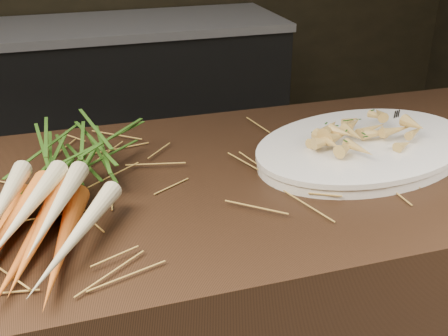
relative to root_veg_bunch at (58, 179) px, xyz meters
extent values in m
cube|color=black|center=(0.27, 1.90, -0.55)|extent=(1.80, 0.60, 0.80)
cube|color=#99999E|center=(0.27, 1.90, -0.13)|extent=(1.82, 0.62, 0.04)
cone|color=#D05F1B|center=(-0.05, -0.15, -0.03)|extent=(0.14, 0.32, 0.04)
cone|color=#D05F1B|center=(0.00, -0.16, -0.03)|extent=(0.11, 0.32, 0.04)
cone|color=#D05F1B|center=(-0.08, -0.15, 0.00)|extent=(0.15, 0.31, 0.04)
cone|color=#D05F1B|center=(-0.03, -0.17, 0.00)|extent=(0.13, 0.32, 0.04)
cone|color=beige|center=(-0.09, -0.12, 0.03)|extent=(0.09, 0.30, 0.05)
cone|color=beige|center=(-0.05, -0.15, 0.03)|extent=(0.13, 0.29, 0.05)
cone|color=beige|center=(0.00, -0.15, 0.03)|extent=(0.12, 0.30, 0.05)
cone|color=beige|center=(0.02, -0.19, 0.00)|extent=(0.17, 0.28, 0.03)
ellipsoid|color=#3D6B1E|center=(0.03, 0.11, 0.00)|extent=(0.27, 0.32, 0.10)
cube|color=silver|center=(0.81, 0.05, -0.02)|extent=(0.13, 0.16, 0.00)
camera|label=1|loc=(0.02, -0.93, 0.46)|focal=45.00mm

